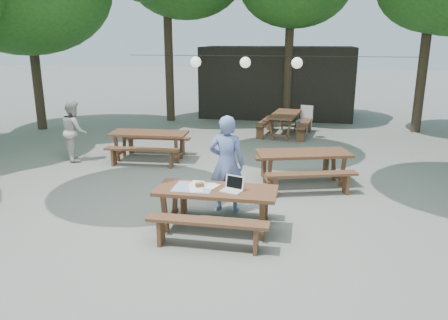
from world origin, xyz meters
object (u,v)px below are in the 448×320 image
Objects in this scene: main_picnic_table at (216,209)px; picnic_table_nw at (150,146)px; woman at (227,164)px; second_person at (74,131)px; plastic_chair at (304,125)px.

main_picnic_table is 4.82m from picnic_table_nw.
main_picnic_table is at bearing 90.54° from woman.
picnic_table_nw is at bearing 123.35° from main_picnic_table.
main_picnic_table is 1.10× the size of woman.
picnic_table_nw is 1.12× the size of woman.
second_person is (-4.60, 2.73, -0.12)m from woman.
main_picnic_table is 1.08m from woman.
second_person is at bearing -120.24° from plastic_chair.
second_person is (-4.59, 3.68, 0.40)m from main_picnic_table.
picnic_table_nw is at bearing -111.17° from plastic_chair.
woman reaches higher than picnic_table_nw.
picnic_table_nw is 4.11m from woman.
woman is at bearing -156.53° from second_person.
second_person is at bearing -29.84° from woman.
woman is at bearing 89.63° from main_picnic_table.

